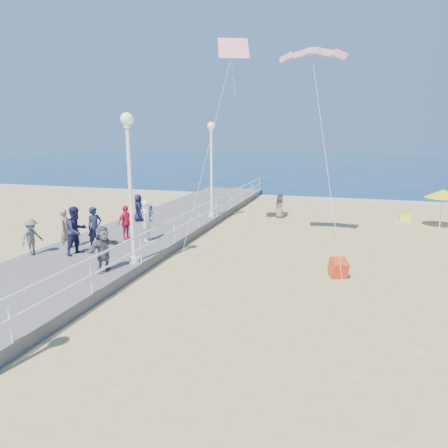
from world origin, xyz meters
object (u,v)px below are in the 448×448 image
(beach_walker_c, at_px, (280,206))
(spectator_4, at_px, (138,208))
(spectator_5, at_px, (103,249))
(spectator_7, at_px, (77,231))
(spectator_0, at_px, (95,228))
(lamp_post_mid, at_px, (130,173))
(spectator_6, at_px, (66,229))
(spectator_2, at_px, (32,237))
(beach_chair_left, at_px, (405,217))
(beach_umbrella, at_px, (443,194))
(box_kite, at_px, (338,270))
(toddler_held, at_px, (151,213))
(lamp_post_far, at_px, (211,160))
(spectator_3, at_px, (126,222))
(woman_holding_toddler, at_px, (147,221))

(beach_walker_c, bearing_deg, spectator_4, -91.59)
(spectator_5, relative_size, spectator_7, 0.84)
(spectator_7, bearing_deg, spectator_0, 5.47)
(lamp_post_mid, height_order, spectator_6, lamp_post_mid)
(spectator_2, relative_size, beach_chair_left, 2.60)
(spectator_6, bearing_deg, beach_umbrella, -63.72)
(spectator_7, distance_m, box_kite, 9.97)
(toddler_held, bearing_deg, spectator_5, -178.24)
(lamp_post_far, relative_size, spectator_6, 3.22)
(spectator_3, relative_size, spectator_5, 0.97)
(lamp_post_far, distance_m, beach_walker_c, 5.30)
(toddler_held, bearing_deg, spectator_2, 131.78)
(lamp_post_far, relative_size, spectator_7, 2.81)
(spectator_7, height_order, beach_walker_c, spectator_7)
(beach_chair_left, bearing_deg, spectator_2, -138.42)
(lamp_post_far, distance_m, box_kite, 10.86)
(spectator_4, distance_m, spectator_6, 5.78)
(spectator_5, relative_size, beach_umbrella, 0.75)
(spectator_5, relative_size, beach_walker_c, 1.08)
(toddler_held, height_order, spectator_3, toddler_held)
(spectator_7, xyz_separation_m, beach_chair_left, (13.44, 12.74, -1.15))
(spectator_3, xyz_separation_m, spectator_4, (-1.43, 3.74, -0.04))
(spectator_3, relative_size, beach_umbrella, 0.72)
(box_kite, bearing_deg, beach_chair_left, 50.48)
(spectator_7, xyz_separation_m, beach_umbrella, (15.00, 11.02, 0.56))
(beach_chair_left, bearing_deg, spectator_7, -136.54)
(spectator_4, bearing_deg, spectator_2, 172.80)
(box_kite, bearing_deg, beach_walker_c, 88.00)
(spectator_0, xyz_separation_m, spectator_3, (0.47, 1.63, -0.09))
(spectator_4, height_order, beach_walker_c, spectator_4)
(beach_umbrella, bearing_deg, spectator_2, -145.00)
(woman_holding_toddler, bearing_deg, lamp_post_far, -12.20)
(beach_walker_c, xyz_separation_m, beach_chair_left, (7.29, 1.37, -0.54))
(toddler_held, distance_m, spectator_6, 3.57)
(spectator_4, relative_size, spectator_5, 0.92)
(spectator_6, relative_size, spectator_7, 0.87)
(woman_holding_toddler, distance_m, box_kite, 8.34)
(spectator_7, distance_m, beach_chair_left, 18.56)
(spectator_0, bearing_deg, spectator_4, 38.51)
(spectator_0, xyz_separation_m, box_kite, (9.67, 0.32, -0.97))
(toddler_held, xyz_separation_m, spectator_5, (0.36, -4.30, -0.42))
(toddler_held, xyz_separation_m, spectator_3, (-1.18, -0.20, -0.44))
(woman_holding_toddler, height_order, beach_walker_c, woman_holding_toddler)
(spectator_0, xyz_separation_m, beach_chair_left, (13.28, 11.78, -1.07))
(lamp_post_mid, height_order, toddler_held, lamp_post_mid)
(spectator_2, bearing_deg, spectator_3, -26.39)
(spectator_6, bearing_deg, box_kite, -93.17)
(spectator_0, distance_m, spectator_3, 1.70)
(spectator_0, height_order, spectator_5, spectator_0)
(beach_umbrella, xyz_separation_m, beach_chair_left, (-1.56, 1.72, -1.71))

